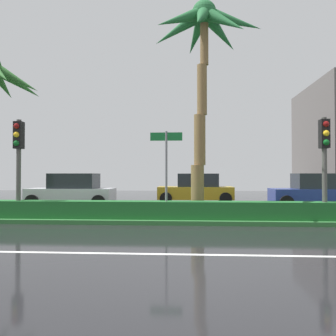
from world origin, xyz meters
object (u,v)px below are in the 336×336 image
(traffic_signal_median_left, at_px, (18,150))
(car_in_traffic_second, at_px, (196,189))
(traffic_signal_median_right, at_px, (325,149))
(car_in_traffic_third, at_px, (316,191))
(palm_tree_centre_left, at_px, (204,43))
(car_in_traffic_leading, at_px, (72,191))
(street_name_sign, at_px, (166,163))

(traffic_signal_median_left, relative_size, car_in_traffic_second, 0.80)
(traffic_signal_median_right, height_order, car_in_traffic_third, traffic_signal_median_right)
(palm_tree_centre_left, distance_m, car_in_traffic_third, 9.38)
(traffic_signal_median_left, height_order, car_in_traffic_leading, traffic_signal_median_left)
(palm_tree_centre_left, xyz_separation_m, traffic_signal_median_left, (-6.56, -1.04, -4.06))
(traffic_signal_median_left, bearing_deg, palm_tree_centre_left, 8.99)
(traffic_signal_median_right, xyz_separation_m, car_in_traffic_second, (-4.10, 8.33, -1.68))
(street_name_sign, xyz_separation_m, car_in_traffic_second, (1.17, 8.30, -1.25))
(palm_tree_centre_left, xyz_separation_m, car_in_traffic_leading, (-6.54, 4.51, -5.76))
(street_name_sign, distance_m, car_in_traffic_second, 8.48)
(palm_tree_centre_left, height_order, street_name_sign, palm_tree_centre_left)
(traffic_signal_median_left, relative_size, car_in_traffic_third, 0.80)
(car_in_traffic_third, bearing_deg, traffic_signal_median_right, 72.75)
(car_in_traffic_second, bearing_deg, car_in_traffic_third, 156.53)
(car_in_traffic_third, bearing_deg, traffic_signal_median_left, 24.97)
(palm_tree_centre_left, relative_size, traffic_signal_median_left, 2.32)
(street_name_sign, bearing_deg, car_in_traffic_third, 39.10)
(traffic_signal_median_left, bearing_deg, car_in_traffic_second, 52.30)
(car_in_traffic_leading, distance_m, car_in_traffic_second, 6.95)
(palm_tree_centre_left, xyz_separation_m, car_in_traffic_second, (-0.16, 7.25, -5.76))
(car_in_traffic_leading, bearing_deg, traffic_signal_median_right, 151.91)
(car_in_traffic_leading, relative_size, car_in_traffic_second, 1.00)
(traffic_signal_median_right, relative_size, car_in_traffic_second, 0.80)
(palm_tree_centre_left, xyz_separation_m, traffic_signal_median_right, (3.94, -1.09, -4.08))
(traffic_signal_median_right, height_order, street_name_sign, traffic_signal_median_right)
(car_in_traffic_leading, bearing_deg, car_in_traffic_third, -179.16)
(traffic_signal_median_left, relative_size, car_in_traffic_leading, 0.80)
(street_name_sign, xyz_separation_m, car_in_traffic_leading, (-5.21, 5.56, -1.25))
(car_in_traffic_second, bearing_deg, traffic_signal_median_left, 52.30)
(traffic_signal_median_left, relative_size, street_name_sign, 1.15)
(traffic_signal_median_right, distance_m, car_in_traffic_second, 9.44)
(street_name_sign, bearing_deg, car_in_traffic_second, 81.96)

